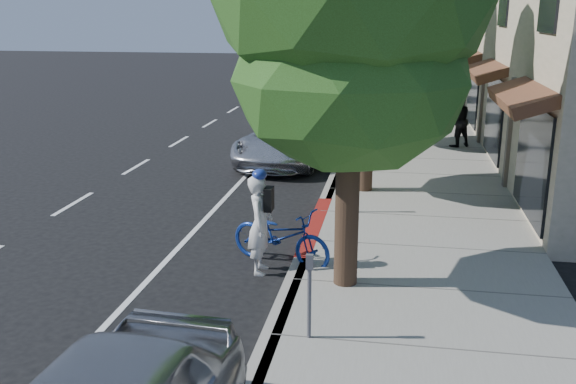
% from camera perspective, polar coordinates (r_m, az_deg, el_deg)
% --- Properties ---
extents(ground, '(120.00, 120.00, 0.00)m').
position_cam_1_polar(ground, '(13.11, 1.87, -4.88)').
color(ground, black).
rests_on(ground, ground).
extents(sidewalk, '(4.60, 56.00, 0.15)m').
position_cam_1_polar(sidewalk, '(20.68, 11.26, 2.77)').
color(sidewalk, gray).
rests_on(sidewalk, ground).
extents(curb, '(0.30, 56.00, 0.15)m').
position_cam_1_polar(curb, '(20.73, 4.89, 3.06)').
color(curb, '#9E998E').
rests_on(curb, ground).
extents(curb_red_segment, '(0.32, 4.00, 0.15)m').
position_cam_1_polar(curb_red_segment, '(14.02, 2.43, -3.17)').
color(curb_red_segment, maroon).
rests_on(curb_red_segment, ground).
extents(street_tree_1, '(4.38, 4.38, 7.26)m').
position_cam_1_polar(street_tree_1, '(16.17, 7.30, 15.20)').
color(street_tree_1, black).
rests_on(street_tree_1, ground).
extents(street_tree_2, '(3.99, 3.99, 7.51)m').
position_cam_1_polar(street_tree_2, '(22.17, 8.06, 16.01)').
color(street_tree_2, black).
rests_on(street_tree_2, ground).
extents(street_tree_3, '(5.14, 5.14, 8.22)m').
position_cam_1_polar(street_tree_3, '(28.17, 8.50, 16.50)').
color(street_tree_3, black).
rests_on(street_tree_3, ground).
extents(street_tree_4, '(3.99, 3.99, 6.67)m').
position_cam_1_polar(street_tree_4, '(34.17, 8.70, 14.81)').
color(street_tree_4, black).
rests_on(street_tree_4, ground).
extents(street_tree_5, '(4.19, 4.19, 6.90)m').
position_cam_1_polar(street_tree_5, '(40.17, 8.91, 15.11)').
color(street_tree_5, black).
rests_on(street_tree_5, ground).
extents(cyclist, '(0.49, 0.70, 1.83)m').
position_cam_1_polar(cyclist, '(11.59, -2.49, -2.91)').
color(cyclist, silver).
rests_on(cyclist, ground).
extents(bicycle, '(2.22, 1.47, 1.10)m').
position_cam_1_polar(bicycle, '(12.06, -0.64, -3.95)').
color(bicycle, navy).
rests_on(bicycle, ground).
extents(silver_suv, '(2.96, 5.44, 1.45)m').
position_cam_1_polar(silver_suv, '(20.24, -0.08, 4.68)').
color(silver_suv, silver).
rests_on(silver_suv, ground).
extents(dark_sedan, '(1.82, 5.22, 1.72)m').
position_cam_1_polar(dark_sedan, '(21.60, 3.84, 5.72)').
color(dark_sedan, black).
rests_on(dark_sedan, ground).
extents(white_pickup, '(2.60, 6.21, 1.79)m').
position_cam_1_polar(white_pickup, '(27.68, 1.61, 8.05)').
color(white_pickup, white).
rests_on(white_pickup, ground).
extents(dark_suv_far, '(1.86, 4.59, 1.56)m').
position_cam_1_polar(dark_suv_far, '(40.23, 5.82, 10.24)').
color(dark_suv_far, black).
rests_on(dark_suv_far, ground).
extents(pedestrian, '(1.12, 1.05, 1.83)m').
position_cam_1_polar(pedestrian, '(22.63, 14.87, 6.22)').
color(pedestrian, black).
rests_on(pedestrian, sidewalk).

